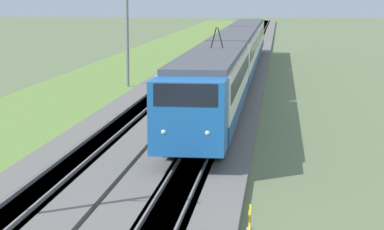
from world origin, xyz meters
The scene contains 7 objects.
ballast_main centered at (50.00, 0.00, 0.15)m, with size 240.00×4.40×0.30m.
ballast_adjacent centered at (50.00, -4.59, 0.15)m, with size 240.00×4.40×0.30m.
track_main centered at (50.00, 0.00, 0.16)m, with size 240.00×1.57×0.45m.
track_adjacent centered at (50.00, -4.59, 0.16)m, with size 240.00×1.57×0.45m.
grass_verge centered at (50.00, 5.51, 0.06)m, with size 240.00×8.95×0.12m.
passenger_train centered at (44.61, -4.59, 2.35)m, with size 58.80×2.88×5.02m.
catenary_mast_mid centered at (41.80, 2.93, 4.53)m, with size 0.22×2.56×8.76m.
Camera 1 is at (-10.82, -7.87, 6.79)m, focal length 70.00 mm.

